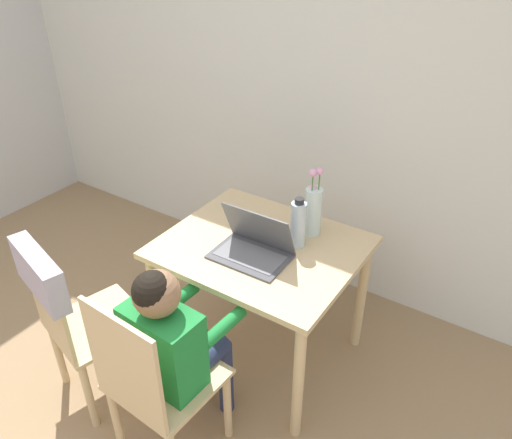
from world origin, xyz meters
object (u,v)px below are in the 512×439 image
Objects in this scene: laptop at (254,245)px; water_bottle at (298,224)px; chair_spare at (66,304)px; chair_occupied at (154,384)px; flower_vase at (313,209)px; person_seated at (173,337)px.

laptop is 0.23m from water_bottle.
water_bottle is (0.69, 0.82, 0.22)m from chair_spare.
water_bottle is at bearing 51.96° from laptop.
flower_vase reaches higher than chair_occupied.
chair_occupied is at bearing -94.02° from laptop.
chair_occupied is 0.93m from water_bottle.
flower_vase is 0.13m from water_bottle.
person_seated is 0.77m from water_bottle.
flower_vase is at bearing -97.21° from chair_occupied.
flower_vase is at bearing 86.92° from water_bottle.
chair_spare is at bearing 0.51° from chair_occupied.
chair_spare is at bearing 13.76° from person_seated.
person_seated is at bearing -153.82° from chair_spare.
laptop is at bearing -115.57° from chair_spare.
flower_vase reaches higher than chair_spare.
person_seated is (0.01, 0.12, 0.16)m from chair_occupied.
chair_spare is 0.93× the size of person_seated.
laptop is (0.56, 0.64, 0.16)m from chair_spare.
flower_vase reaches higher than laptop.
chair_occupied is 2.53× the size of laptop.
water_bottle is at bearing -99.70° from person_seated.
water_bottle is (0.16, 0.72, 0.21)m from person_seated.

